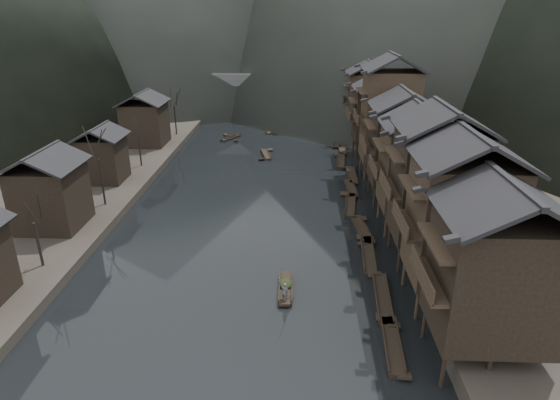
{
  "coord_description": "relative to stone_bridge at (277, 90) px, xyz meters",
  "views": [
    {
      "loc": [
        4.9,
        -33.68,
        22.27
      ],
      "look_at": [
        3.02,
        14.17,
        2.5
      ],
      "focal_mm": 30.0,
      "sensor_mm": 36.0,
      "label": 1
    }
  ],
  "objects": [
    {
      "name": "stilt_houses",
      "position": [
        17.28,
        -52.8,
        3.81
      ],
      "size": [
        9.0,
        67.6,
        16.96
      ],
      "color": "black",
      "rests_on": "ground"
    },
    {
      "name": "moored_sampans",
      "position": [
        11.86,
        -49.11,
        -4.91
      ],
      "size": [
        2.95,
        66.38,
        0.47
      ],
      "color": "black",
      "rests_on": "water"
    },
    {
      "name": "water",
      "position": [
        0.0,
        -72.0,
        -5.11
      ],
      "size": [
        300.0,
        300.0,
        0.0
      ],
      "primitive_type": "plane",
      "color": "black",
      "rests_on": "ground"
    },
    {
      "name": "midriver_boats",
      "position": [
        -3.02,
        -19.59,
        -4.91
      ],
      "size": [
        10.32,
        33.84,
        0.45
      ],
      "color": "black",
      "rests_on": "water"
    },
    {
      "name": "boatman",
      "position": [
        4.03,
        -73.69,
        -3.84
      ],
      "size": [
        0.72,
        0.68,
        1.66
      ],
      "primitive_type": "imported",
      "rotation": [
        0.0,
        0.0,
        2.52
      ],
      "color": "#575659",
      "rests_on": "hero_sampan"
    },
    {
      "name": "left_bank",
      "position": [
        -35.0,
        -32.0,
        -4.51
      ],
      "size": [
        40.0,
        200.0,
        1.2
      ],
      "primitive_type": "cube",
      "color": "#2D2823",
      "rests_on": "ground"
    },
    {
      "name": "cargo_heap",
      "position": [
        4.05,
        -71.59,
        -4.32
      ],
      "size": [
        1.17,
        1.53,
        0.7
      ],
      "primitive_type": "ellipsoid",
      "color": "black",
      "rests_on": "hero_sampan"
    },
    {
      "name": "bamboo_pole",
      "position": [
        4.23,
        -73.69,
        -1.36
      ],
      "size": [
        1.34,
        1.88,
        3.31
      ],
      "primitive_type": "cylinder",
      "rotation": [
        0.59,
        0.0,
        -0.61
      ],
      "color": "#8C7A51",
      "rests_on": "boatman"
    },
    {
      "name": "stone_bridge",
      "position": [
        0.0,
        0.0,
        0.0
      ],
      "size": [
        40.0,
        6.0,
        9.0
      ],
      "color": "#4C4C4F",
      "rests_on": "ground"
    },
    {
      "name": "bare_trees",
      "position": [
        -17.0,
        -52.05,
        1.29
      ],
      "size": [
        3.93,
        62.25,
        7.86
      ],
      "color": "black",
      "rests_on": "left_bank"
    },
    {
      "name": "hero_sampan",
      "position": [
        4.05,
        -71.83,
        -4.91
      ],
      "size": [
        1.16,
        5.32,
        0.44
      ],
      "color": "black",
      "rests_on": "water"
    },
    {
      "name": "left_houses",
      "position": [
        -20.5,
        -51.88,
        0.55
      ],
      "size": [
        8.1,
        53.2,
        8.73
      ],
      "color": "black",
      "rests_on": "left_bank"
    },
    {
      "name": "right_bank",
      "position": [
        35.0,
        -32.0,
        -4.21
      ],
      "size": [
        40.0,
        200.0,
        1.8
      ],
      "primitive_type": "cube",
      "color": "#2D2823",
      "rests_on": "ground"
    }
  ]
}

